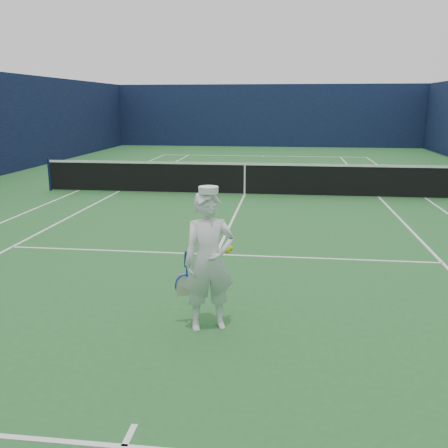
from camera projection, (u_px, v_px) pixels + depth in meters
The scene contains 5 objects.
ground at pixel (245, 195), 15.62m from camera, with size 80.00×80.00×0.00m, color #25612A.
court_markings at pixel (245, 195), 15.62m from camera, with size 11.03×23.83×0.01m.
windscreen_fence at pixel (245, 130), 15.15m from camera, with size 20.12×36.12×4.00m.
tennis_net at pixel (245, 177), 15.49m from camera, with size 12.88×0.09×1.07m.
tennis_player at pixel (209, 261), 6.19m from camera, with size 0.86×0.62×1.83m.
Camera 1 is at (1.28, -15.36, 2.80)m, focal length 40.00 mm.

